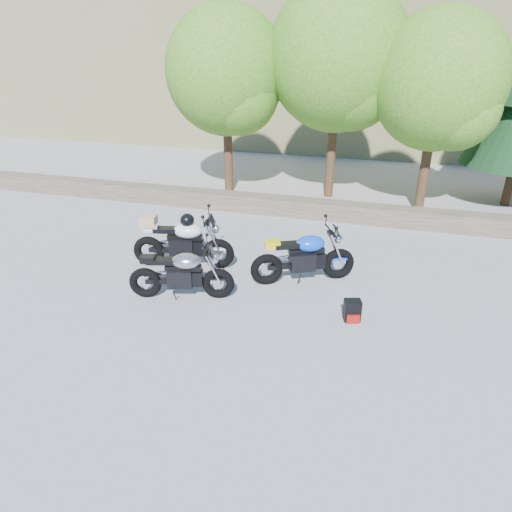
# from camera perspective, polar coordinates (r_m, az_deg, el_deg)

# --- Properties ---
(ground) EXTENTS (90.00, 90.00, 0.00)m
(ground) POSITION_cam_1_polar(r_m,az_deg,el_deg) (8.65, -3.10, -7.09)
(ground) COLOR gray
(ground) RESTS_ON ground
(stone_wall) EXTENTS (22.00, 0.55, 0.50)m
(stone_wall) POSITION_cam_1_polar(r_m,az_deg,el_deg) (13.36, 4.46, 6.16)
(stone_wall) COLOR #493C31
(stone_wall) RESTS_ON ground
(tree_decid_left) EXTENTS (3.67, 3.67, 5.62)m
(tree_decid_left) POSITION_cam_1_polar(r_m,az_deg,el_deg) (14.86, -3.42, 21.51)
(tree_decid_left) COLOR #382314
(tree_decid_left) RESTS_ON ground
(tree_decid_mid) EXTENTS (4.08, 4.08, 6.24)m
(tree_decid_mid) POSITION_cam_1_polar(r_m,az_deg,el_deg) (14.51, 10.58, 22.67)
(tree_decid_mid) COLOR #382314
(tree_decid_mid) RESTS_ON ground
(tree_decid_right) EXTENTS (3.54, 3.54, 5.41)m
(tree_decid_right) POSITION_cam_1_polar(r_m,az_deg,el_deg) (13.92, 22.27, 18.98)
(tree_decid_right) COLOR #382314
(tree_decid_right) RESTS_ON ground
(silver_bike) EXTENTS (2.05, 0.79, 1.05)m
(silver_bike) POSITION_cam_1_polar(r_m,az_deg,el_deg) (9.00, -9.25, -2.30)
(silver_bike) COLOR black
(silver_bike) RESTS_ON ground
(white_bike) EXTENTS (2.28, 0.78, 1.27)m
(white_bike) POSITION_cam_1_polar(r_m,az_deg,el_deg) (10.20, -9.20, 1.85)
(white_bike) COLOR black
(white_bike) RESTS_ON ground
(blue_bike) EXTENTS (2.09, 1.13, 1.13)m
(blue_bike) POSITION_cam_1_polar(r_m,az_deg,el_deg) (9.52, 6.03, -0.21)
(blue_bike) COLOR black
(blue_bike) RESTS_ON ground
(backpack) EXTENTS (0.35, 0.32, 0.41)m
(backpack) POSITION_cam_1_polar(r_m,az_deg,el_deg) (8.51, 11.94, -6.71)
(backpack) COLOR black
(backpack) RESTS_ON ground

